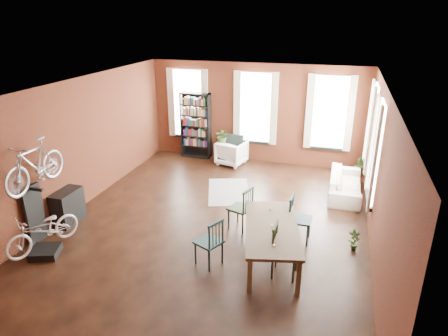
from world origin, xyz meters
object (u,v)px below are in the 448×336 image
at_px(bookshelf, 196,126).
at_px(bike_trainer, 46,252).
at_px(dining_chair_a, 209,242).
at_px(dining_chair_d, 300,219).
at_px(cream_sofa, 346,180).
at_px(bicycle_floor, 40,214).
at_px(plant_stand, 223,154).
at_px(dining_chair_b, 240,208).
at_px(dining_chair_c, 285,251).
at_px(console_table, 68,207).
at_px(white_armchair, 232,152).
at_px(dining_table, 271,243).

xyz_separation_m(bookshelf, bike_trainer, (-0.87, -6.53, -1.02)).
bearing_deg(dining_chair_a, dining_chair_d, 155.66).
xyz_separation_m(cream_sofa, bicycle_floor, (-5.82, -4.79, 0.53)).
xyz_separation_m(dining_chair_d, cream_sofa, (0.92, 2.76, -0.11)).
bearing_deg(plant_stand, dining_chair_b, -67.91).
height_order(dining_chair_a, bicycle_floor, bicycle_floor).
bearing_deg(dining_chair_d, dining_chair_a, 132.15).
xyz_separation_m(dining_chair_c, bicycle_floor, (-4.78, -0.72, 0.41)).
distance_m(dining_chair_c, console_table, 5.22).
bearing_deg(bookshelf, dining_chair_c, -55.95).
bearing_deg(white_armchair, dining_chair_a, 114.66).
bearing_deg(cream_sofa, dining_table, 159.42).
bearing_deg(dining_chair_b, bookshelf, -129.19).
distance_m(console_table, plant_stand, 5.33).
height_order(bike_trainer, plant_stand, plant_stand).
height_order(dining_table, bicycle_floor, bicycle_floor).
distance_m(dining_chair_d, bookshelf, 6.04).
relative_size(dining_chair_a, bookshelf, 0.45).
height_order(dining_table, white_armchair, white_armchair).
bearing_deg(plant_stand, dining_chair_d, -53.95).
bearing_deg(bicycle_floor, dining_chair_b, 51.56).
bearing_deg(plant_stand, white_armchair, 14.90).
relative_size(dining_chair_a, bike_trainer, 1.87).
xyz_separation_m(bike_trainer, bicycle_floor, (0.00, 0.04, 0.86)).
xyz_separation_m(dining_table, dining_chair_b, (-0.91, 1.06, 0.13)).
bearing_deg(bike_trainer, dining_chair_d, 22.87).
height_order(white_armchair, plant_stand, white_armchair).
bearing_deg(dining_chair_d, white_armchair, 34.53).
relative_size(bike_trainer, plant_stand, 0.79).
xyz_separation_m(dining_table, dining_chair_d, (0.46, 0.91, 0.14)).
bearing_deg(dining_chair_d, bike_trainer, 114.31).
bearing_deg(dining_chair_a, dining_chair_c, 117.43).
bearing_deg(dining_chair_a, dining_chair_b, -163.93).
xyz_separation_m(dining_chair_c, plant_stand, (-2.81, 5.35, -0.18)).
distance_m(dining_table, dining_chair_a, 1.25).
relative_size(plant_stand, bicycle_floor, 0.43).
height_order(dining_chair_c, bookshelf, bookshelf).
relative_size(cream_sofa, bike_trainer, 3.90).
distance_m(bookshelf, plant_stand, 1.40).
distance_m(dining_table, bike_trainer, 4.61).
height_order(console_table, bicycle_floor, bicycle_floor).
relative_size(dining_chair_a, plant_stand, 1.47).
height_order(bookshelf, console_table, bookshelf).
bearing_deg(dining_table, bookshelf, 110.39).
xyz_separation_m(dining_chair_a, cream_sofa, (2.52, 4.14, -0.09)).
xyz_separation_m(dining_chair_b, dining_chair_d, (1.36, -0.16, 0.01)).
bearing_deg(dining_chair_d, dining_table, 154.65).
height_order(dining_chair_c, console_table, dining_chair_c).
relative_size(dining_chair_b, white_armchair, 1.20).
distance_m(white_armchair, cream_sofa, 3.84).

